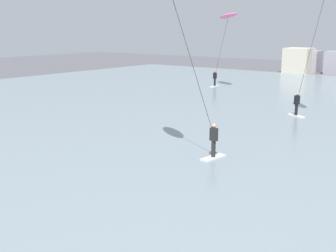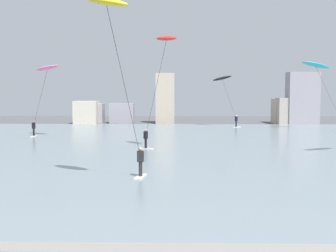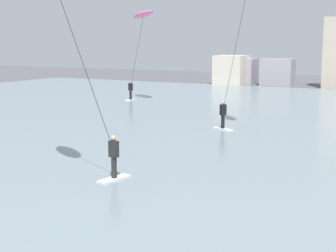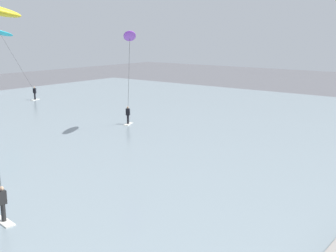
{
  "view_description": "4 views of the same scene",
  "coord_description": "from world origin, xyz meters",
  "px_view_note": "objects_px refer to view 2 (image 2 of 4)",
  "views": [
    {
      "loc": [
        4.87,
        -0.08,
        5.95
      ],
      "look_at": [
        -2.89,
        9.98,
        3.02
      ],
      "focal_mm": 44.72,
      "sensor_mm": 36.0,
      "label": 1
    },
    {
      "loc": [
        -2.9,
        -6.88,
        4.66
      ],
      "look_at": [
        -3.35,
        15.19,
        2.96
      ],
      "focal_mm": 45.6,
      "sensor_mm": 36.0,
      "label": 2
    },
    {
      "loc": [
        5.4,
        1.2,
        5.1
      ],
      "look_at": [
        -2.41,
        15.62,
        2.34
      ],
      "focal_mm": 53.89,
      "sensor_mm": 36.0,
      "label": 3
    },
    {
      "loc": [
        -14.2,
        -0.31,
        8.19
      ],
      "look_at": [
        1.73,
        12.06,
        3.79
      ],
      "focal_mm": 45.87,
      "sensor_mm": 36.0,
      "label": 4
    }
  ],
  "objects_px": {
    "kitesurfer_cyan": "(317,69)",
    "kitesurfer_yellow": "(112,27)",
    "kitesurfer_pink": "(46,73)",
    "kitesurfer_black": "(224,83)",
    "kitesurfer_red": "(163,54)"
  },
  "relations": [
    {
      "from": "kitesurfer_cyan",
      "to": "kitesurfer_yellow",
      "type": "bearing_deg",
      "value": -122.32
    },
    {
      "from": "kitesurfer_yellow",
      "to": "kitesurfer_pink",
      "type": "xyz_separation_m",
      "value": [
        -10.23,
        22.77,
        -1.12
      ]
    },
    {
      "from": "kitesurfer_black",
      "to": "kitesurfer_pink",
      "type": "distance_m",
      "value": 24.41
    },
    {
      "from": "kitesurfer_black",
      "to": "kitesurfer_red",
      "type": "bearing_deg",
      "value": -107.29
    },
    {
      "from": "kitesurfer_pink",
      "to": "kitesurfer_yellow",
      "type": "bearing_deg",
      "value": -65.81
    },
    {
      "from": "kitesurfer_cyan",
      "to": "kitesurfer_pink",
      "type": "distance_m",
      "value": 32.43
    },
    {
      "from": "kitesurfer_cyan",
      "to": "kitesurfer_pink",
      "type": "relative_size",
      "value": 1.16
    },
    {
      "from": "kitesurfer_red",
      "to": "kitesurfer_pink",
      "type": "distance_m",
      "value": 15.66
    },
    {
      "from": "kitesurfer_yellow",
      "to": "kitesurfer_pink",
      "type": "bearing_deg",
      "value": 114.19
    },
    {
      "from": "kitesurfer_red",
      "to": "kitesurfer_black",
      "type": "bearing_deg",
      "value": 72.71
    },
    {
      "from": "kitesurfer_yellow",
      "to": "kitesurfer_black",
      "type": "height_order",
      "value": "kitesurfer_yellow"
    },
    {
      "from": "kitesurfer_red",
      "to": "kitesurfer_black",
      "type": "xyz_separation_m",
      "value": [
        7.45,
        23.92,
        -1.74
      ]
    },
    {
      "from": "kitesurfer_red",
      "to": "kitesurfer_pink",
      "type": "relative_size",
      "value": 1.23
    },
    {
      "from": "kitesurfer_yellow",
      "to": "kitesurfer_pink",
      "type": "height_order",
      "value": "kitesurfer_yellow"
    },
    {
      "from": "kitesurfer_red",
      "to": "kitesurfer_pink",
      "type": "bearing_deg",
      "value": 142.02
    }
  ]
}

